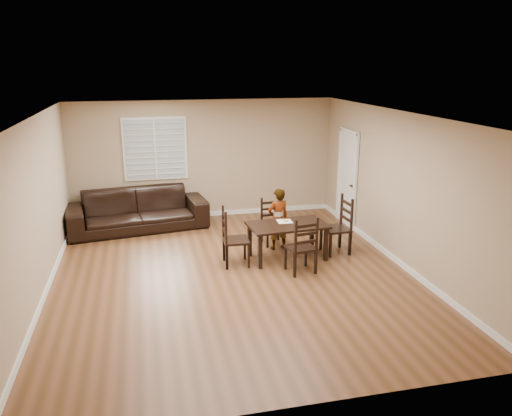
# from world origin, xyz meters

# --- Properties ---
(ground) EXTENTS (7.00, 7.00, 0.00)m
(ground) POSITION_xyz_m (0.00, 0.00, 0.00)
(ground) COLOR brown
(ground) RESTS_ON ground
(room) EXTENTS (6.04, 7.04, 2.72)m
(room) POSITION_xyz_m (0.04, 0.18, 1.81)
(room) COLOR tan
(room) RESTS_ON ground
(dining_table) EXTENTS (1.47, 0.90, 0.66)m
(dining_table) POSITION_xyz_m (1.12, 0.53, 0.57)
(dining_table) COLOR black
(dining_table) RESTS_ON ground
(chair_near) EXTENTS (0.45, 0.43, 0.92)m
(chair_near) POSITION_xyz_m (1.05, 1.44, 0.42)
(chair_near) COLOR black
(chair_near) RESTS_ON ground
(chair_far) EXTENTS (0.52, 0.49, 1.02)m
(chair_far) POSITION_xyz_m (1.19, -0.24, 0.46)
(chair_far) COLOR black
(chair_far) RESTS_ON ground
(chair_left) EXTENTS (0.46, 0.49, 1.06)m
(chair_left) POSITION_xyz_m (0.02, 0.46, 0.48)
(chair_left) COLOR black
(chair_left) RESTS_ON ground
(chair_right) EXTENTS (0.49, 0.52, 1.10)m
(chair_right) POSITION_xyz_m (2.22, 0.61, 0.50)
(chair_right) COLOR black
(chair_right) RESTS_ON ground
(child) EXTENTS (0.49, 0.38, 1.21)m
(child) POSITION_xyz_m (1.08, 1.04, 0.60)
(child) COLOR gray
(child) RESTS_ON ground
(napkin) EXTENTS (0.28, 0.28, 0.00)m
(napkin) POSITION_xyz_m (1.11, 0.69, 0.67)
(napkin) COLOR beige
(napkin) RESTS_ON dining_table
(donut) EXTENTS (0.10, 0.10, 0.04)m
(donut) POSITION_xyz_m (1.13, 0.69, 0.69)
(donut) COLOR gold
(donut) RESTS_ON napkin
(sofa) EXTENTS (3.06, 1.55, 0.85)m
(sofa) POSITION_xyz_m (-1.56, 2.88, 0.43)
(sofa) COLOR black
(sofa) RESTS_ON ground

